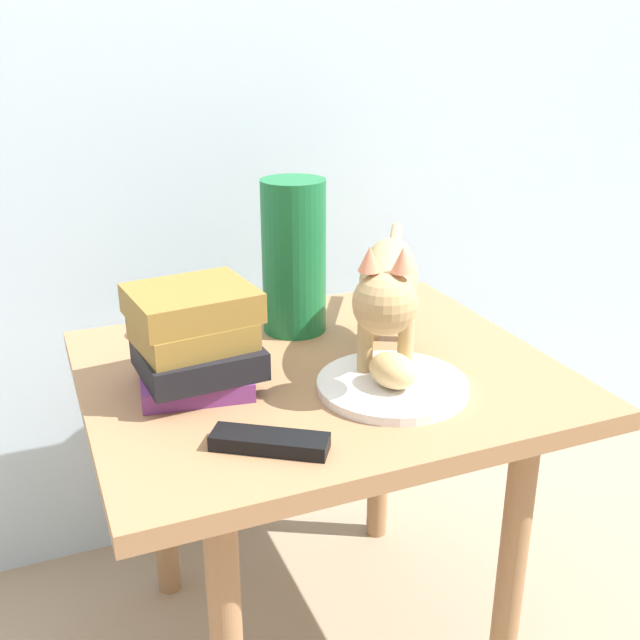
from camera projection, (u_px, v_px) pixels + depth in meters
name	position (u px, v px, depth m)	size (l,w,h in m)	color
ground_plane	(320.00, 634.00, 1.37)	(6.00, 6.00, 0.00)	gray
side_table	(320.00, 411.00, 1.20)	(0.72, 0.61, 0.54)	#9E724C
plate	(392.00, 385.00, 1.10)	(0.22, 0.22, 0.01)	white
bread_roll	(393.00, 370.00, 1.07)	(0.08, 0.06, 0.05)	#E0BC7A
cat	(389.00, 285.00, 1.13)	(0.27, 0.43, 0.23)	tan
book_stack	(194.00, 339.00, 1.08)	(0.19, 0.17, 0.15)	#72337A
green_vase	(294.00, 257.00, 1.27)	(0.11, 0.11, 0.27)	#196B38
candle_jar	(181.00, 315.00, 1.28)	(0.07, 0.07, 0.08)	silver
tv_remote	(270.00, 442.00, 0.94)	(0.15, 0.04, 0.02)	black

